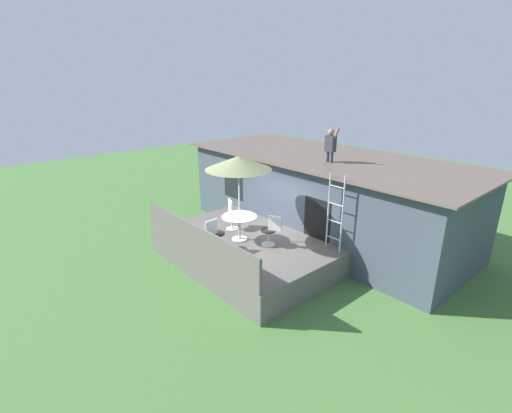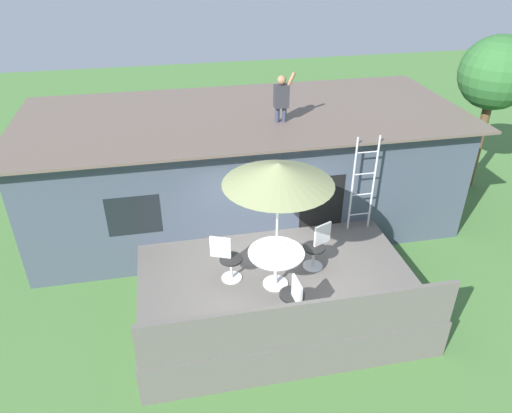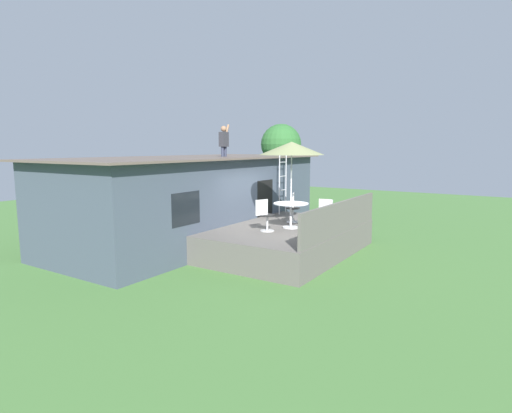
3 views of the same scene
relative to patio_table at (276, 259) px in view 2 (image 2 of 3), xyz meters
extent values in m
plane|color=#477538|center=(0.08, 0.20, -1.39)|extent=(40.00, 40.00, 0.00)
cube|color=#424C5B|center=(0.08, 3.80, 0.01)|extent=(10.00, 4.00, 2.80)
cube|color=#66564C|center=(0.08, 3.80, 1.44)|extent=(10.50, 4.50, 0.06)
cube|color=black|center=(-2.58, 1.81, 0.16)|extent=(1.10, 0.03, 0.90)
cube|color=black|center=(1.47, 1.81, -0.34)|extent=(1.00, 0.03, 2.00)
cube|color=#605B56|center=(0.08, 0.20, -0.99)|extent=(5.33, 3.61, 0.80)
cube|color=#605B56|center=(0.08, -1.56, -0.14)|extent=(5.23, 0.08, 0.90)
cylinder|color=silver|center=(0.00, 0.00, -0.57)|extent=(0.48, 0.48, 0.03)
cylinder|color=silver|center=(0.00, 0.00, -0.22)|extent=(0.07, 0.07, 0.71)
cylinder|color=silver|center=(0.00, 0.00, 0.14)|extent=(1.04, 1.04, 0.03)
cylinder|color=silver|center=(0.00, 0.00, 0.61)|extent=(0.04, 0.04, 2.40)
cone|color=#8C9360|center=(0.00, 0.00, 1.76)|extent=(1.90, 1.90, 0.38)
cylinder|color=silver|center=(2.04, 1.55, 0.51)|extent=(0.04, 0.04, 2.20)
cylinder|color=silver|center=(2.52, 1.55, 0.51)|extent=(0.04, 0.04, 2.20)
cylinder|color=silver|center=(2.28, 1.55, -0.24)|extent=(0.48, 0.03, 0.03)
cylinder|color=silver|center=(2.28, 1.55, 0.26)|extent=(0.48, 0.03, 0.03)
cylinder|color=silver|center=(2.28, 1.55, 0.76)|extent=(0.48, 0.03, 0.03)
cylinder|color=silver|center=(2.28, 1.55, 1.26)|extent=(0.48, 0.03, 0.03)
cylinder|color=#33384C|center=(0.73, 3.07, 1.64)|extent=(0.10, 0.10, 0.34)
cylinder|color=#33384C|center=(0.89, 3.07, 1.64)|extent=(0.10, 0.10, 0.34)
cube|color=#333338|center=(0.81, 3.07, 2.06)|extent=(0.32, 0.20, 0.50)
sphere|color=#997051|center=(0.81, 3.07, 2.42)|extent=(0.20, 0.20, 0.20)
cylinder|color=#997051|center=(0.99, 3.07, 2.36)|extent=(0.26, 0.08, 0.44)
cylinder|color=silver|center=(-0.79, 0.34, -0.58)|extent=(0.40, 0.40, 0.02)
cylinder|color=silver|center=(-0.79, 0.34, -0.36)|extent=(0.06, 0.06, 0.44)
cylinder|color=black|center=(-0.79, 0.34, -0.13)|extent=(0.44, 0.44, 0.04)
cube|color=silver|center=(-0.97, 0.41, 0.11)|extent=(0.38, 0.19, 0.44)
cylinder|color=silver|center=(0.86, 0.38, -0.58)|extent=(0.40, 0.40, 0.02)
cylinder|color=silver|center=(0.86, 0.38, -0.36)|extent=(0.06, 0.06, 0.44)
cylinder|color=black|center=(0.86, 0.38, -0.13)|extent=(0.44, 0.44, 0.04)
cube|color=silver|center=(1.04, 0.46, 0.11)|extent=(0.38, 0.20, 0.44)
cylinder|color=silver|center=(0.08, -0.87, -0.58)|extent=(0.40, 0.40, 0.02)
cylinder|color=silver|center=(0.08, -0.87, -0.36)|extent=(0.06, 0.06, 0.44)
cylinder|color=black|center=(0.08, -0.87, -0.13)|extent=(0.44, 0.44, 0.04)
cube|color=silver|center=(0.09, -1.07, 0.11)|extent=(0.08, 0.40, 0.44)
cylinder|color=brown|center=(6.95, 4.25, 0.08)|extent=(0.24, 0.24, 2.93)
sphere|color=#2D662D|center=(6.95, 4.25, 1.94)|extent=(1.94, 1.94, 1.94)
camera|label=1|loc=(8.02, -6.37, 4.05)|focal=26.05mm
camera|label=2|loc=(-1.75, -6.82, 5.32)|focal=33.42mm
camera|label=3|loc=(-10.84, -5.73, 1.80)|focal=29.30mm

